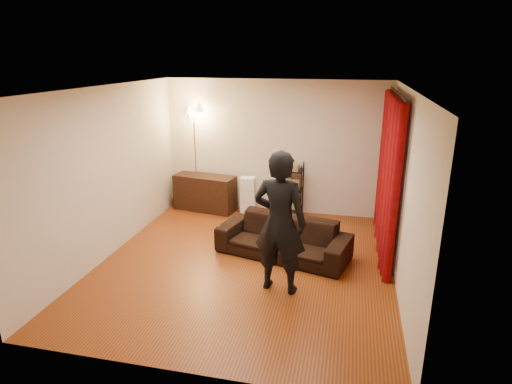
% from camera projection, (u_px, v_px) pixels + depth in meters
% --- Properties ---
extents(floor, '(5.00, 5.00, 0.00)m').
position_uv_depth(floor, '(246.00, 263.00, 6.74)').
color(floor, brown).
rests_on(floor, ground).
extents(ceiling, '(5.00, 5.00, 0.00)m').
position_uv_depth(ceiling, '(244.00, 88.00, 5.92)').
color(ceiling, white).
rests_on(ceiling, ground).
extents(wall_back, '(5.00, 0.00, 5.00)m').
position_uv_depth(wall_back, '(275.00, 148.00, 8.65)').
color(wall_back, beige).
rests_on(wall_back, ground).
extents(wall_front, '(5.00, 0.00, 5.00)m').
position_uv_depth(wall_front, '(180.00, 255.00, 4.01)').
color(wall_front, beige).
rests_on(wall_front, ground).
extents(wall_left, '(0.00, 5.00, 5.00)m').
position_uv_depth(wall_left, '(108.00, 173.00, 6.80)').
color(wall_left, beige).
rests_on(wall_left, ground).
extents(wall_right, '(0.00, 5.00, 5.00)m').
position_uv_depth(wall_right, '(404.00, 192.00, 5.86)').
color(wall_right, beige).
rests_on(wall_right, ground).
extents(curtain_rod, '(0.04, 2.65, 0.04)m').
position_uv_depth(curtain_rod, '(398.00, 93.00, 6.55)').
color(curtain_rod, black).
rests_on(curtain_rod, wall_right).
extents(curtain, '(0.22, 2.65, 2.55)m').
position_uv_depth(curtain, '(389.00, 175.00, 6.95)').
color(curtain, '#7C0507').
rests_on(curtain, ground).
extents(sofa, '(2.26, 1.32, 0.62)m').
position_uv_depth(sofa, '(283.00, 238.00, 6.93)').
color(sofa, black).
rests_on(sofa, ground).
extents(person, '(0.79, 0.57, 1.99)m').
position_uv_depth(person, '(280.00, 223.00, 5.72)').
color(person, black).
rests_on(person, ground).
extents(media_cabinet, '(1.34, 0.68, 0.75)m').
position_uv_depth(media_cabinet, '(205.00, 193.00, 9.00)').
color(media_cabinet, black).
rests_on(media_cabinet, ground).
extents(storage_boxes, '(0.33, 0.27, 0.77)m').
position_uv_depth(storage_boxes, '(248.00, 195.00, 8.79)').
color(storage_boxes, silver).
rests_on(storage_boxes, ground).
extents(wire_shelf, '(0.59, 0.51, 1.10)m').
position_uv_depth(wire_shelf, '(290.00, 190.00, 8.62)').
color(wire_shelf, black).
rests_on(wire_shelf, ground).
extents(floor_lamp, '(0.47, 0.47, 2.18)m').
position_uv_depth(floor_lamp, '(195.00, 159.00, 8.81)').
color(floor_lamp, silver).
rests_on(floor_lamp, ground).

